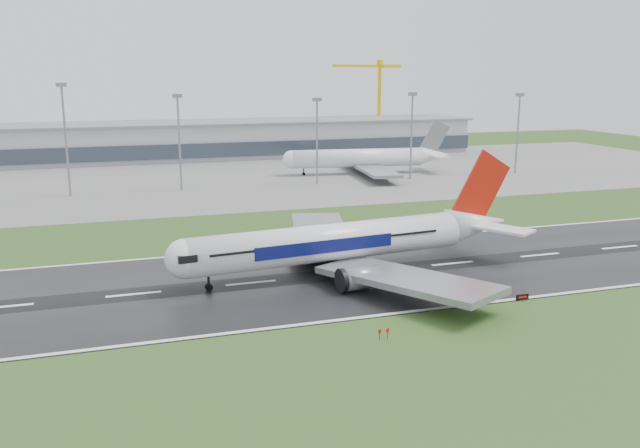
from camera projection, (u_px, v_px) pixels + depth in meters
name	position (u px, v px, depth m)	size (l,w,h in m)	color
ground	(357.00, 273.00, 122.45)	(520.00, 520.00, 0.00)	#27471A
runway	(357.00, 273.00, 122.44)	(400.00, 45.00, 0.10)	black
apron	(233.00, 176.00, 238.42)	(400.00, 130.00, 0.08)	slate
terminal	(207.00, 140.00, 292.44)	(240.00, 36.00, 15.00)	#989AA3
main_airliner	(353.00, 218.00, 121.07)	(69.32, 66.02, 20.47)	silver
parked_airliner	(364.00, 148.00, 242.62)	(64.23, 59.80, 18.83)	silver
tower_crane	(379.00, 104.00, 329.83)	(43.40, 2.37, 42.96)	#D8B009
runway_sign	(522.00, 297.00, 107.59)	(2.30, 0.26, 1.04)	black
floodmast_1	(66.00, 143.00, 195.43)	(0.64, 0.64, 32.47)	gray
floodmast_2	(180.00, 145.00, 205.74)	(0.64, 0.64, 28.97)	gray
floodmast_3	(317.00, 143.00, 219.43)	(0.64, 0.64, 27.36)	gray
floodmast_4	(411.00, 138.00, 229.62)	(0.64, 0.64, 28.85)	gray
floodmast_5	(517.00, 135.00, 242.57)	(0.64, 0.64, 28.18)	gray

